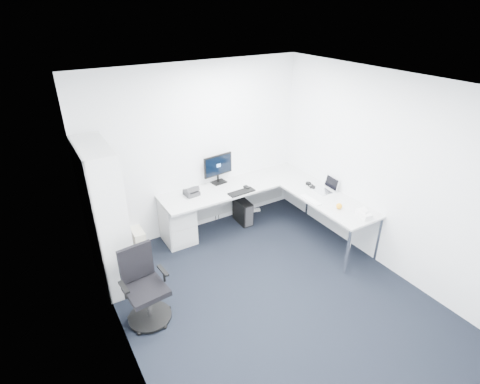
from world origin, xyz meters
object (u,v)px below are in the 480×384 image
monitor (218,169)px  laptop (323,185)px  l_desk (250,214)px  bookshelf (105,217)px  task_chair (146,289)px

monitor → laptop: size_ratio=1.74×
l_desk → monitor: monitor is taller
l_desk → bookshelf: bookshelf is taller
task_chair → laptop: laptop is taller
bookshelf → monitor: bearing=15.6°
l_desk → laptop: size_ratio=8.72×
task_chair → monitor: size_ratio=1.84×
l_desk → task_chair: bearing=-155.3°
bookshelf → monitor: bookshelf is taller
l_desk → monitor: bearing=112.3°
laptop → monitor: bearing=141.5°
l_desk → bookshelf: (-2.17, 0.05, 0.60)m
task_chair → monitor: bearing=34.7°
bookshelf → task_chair: 1.11m
l_desk → bookshelf: bearing=178.7°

